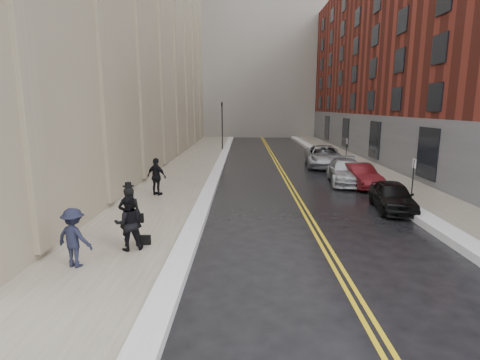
{
  "coord_description": "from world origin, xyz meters",
  "views": [
    {
      "loc": [
        -0.28,
        -9.85,
        4.68
      ],
      "look_at": [
        -0.45,
        5.82,
        1.6
      ],
      "focal_mm": 28.0,
      "sensor_mm": 36.0,
      "label": 1
    }
  ],
  "objects_px": {
    "car_maroon": "(359,175)",
    "car_silver_far": "(324,156)",
    "car_black": "(392,196)",
    "pedestrian_a": "(128,223)",
    "pedestrian_main": "(130,216)",
    "pedestrian_b": "(74,238)",
    "pedestrian_c": "(157,177)",
    "car_silver_near": "(346,171)"
  },
  "relations": [
    {
      "from": "car_silver_far",
      "to": "pedestrian_main",
      "type": "xyz_separation_m",
      "value": [
        -10.06,
        -17.83,
        0.34
      ]
    },
    {
      "from": "car_silver_near",
      "to": "pedestrian_b",
      "type": "height_order",
      "value": "pedestrian_b"
    },
    {
      "from": "car_black",
      "to": "pedestrian_main",
      "type": "distance_m",
      "value": 11.68
    },
    {
      "from": "car_silver_near",
      "to": "pedestrian_c",
      "type": "distance_m",
      "value": 11.59
    },
    {
      "from": "car_maroon",
      "to": "car_silver_near",
      "type": "bearing_deg",
      "value": 111.21
    },
    {
      "from": "car_maroon",
      "to": "car_silver_far",
      "type": "relative_size",
      "value": 0.69
    },
    {
      "from": "car_silver_far",
      "to": "pedestrian_c",
      "type": "distance_m",
      "value": 15.18
    },
    {
      "from": "car_silver_near",
      "to": "pedestrian_main",
      "type": "distance_m",
      "value": 15.1
    },
    {
      "from": "car_maroon",
      "to": "car_silver_near",
      "type": "xyz_separation_m",
      "value": [
        -0.53,
        1.03,
        0.06
      ]
    },
    {
      "from": "car_black",
      "to": "pedestrian_a",
      "type": "bearing_deg",
      "value": -145.86
    },
    {
      "from": "pedestrian_b",
      "to": "pedestrian_c",
      "type": "height_order",
      "value": "pedestrian_c"
    },
    {
      "from": "car_maroon",
      "to": "pedestrian_b",
      "type": "relative_size",
      "value": 2.36
    },
    {
      "from": "car_black",
      "to": "pedestrian_c",
      "type": "bearing_deg",
      "value": 176.01
    },
    {
      "from": "car_black",
      "to": "car_silver_far",
      "type": "xyz_separation_m",
      "value": [
        -0.48,
        12.82,
        0.16
      ]
    },
    {
      "from": "pedestrian_main",
      "to": "pedestrian_a",
      "type": "height_order",
      "value": "pedestrian_main"
    },
    {
      "from": "car_maroon",
      "to": "pedestrian_b",
      "type": "height_order",
      "value": "pedestrian_b"
    },
    {
      "from": "car_silver_far",
      "to": "car_silver_near",
      "type": "bearing_deg",
      "value": -83.84
    },
    {
      "from": "pedestrian_a",
      "to": "pedestrian_c",
      "type": "height_order",
      "value": "pedestrian_c"
    },
    {
      "from": "car_silver_far",
      "to": "pedestrian_c",
      "type": "xyz_separation_m",
      "value": [
        -10.85,
        -10.6,
        0.3
      ]
    },
    {
      "from": "car_maroon",
      "to": "pedestrian_a",
      "type": "xyz_separation_m",
      "value": [
        -10.55,
        -10.56,
        0.37
      ]
    },
    {
      "from": "pedestrian_main",
      "to": "pedestrian_b",
      "type": "bearing_deg",
      "value": 51.67
    },
    {
      "from": "pedestrian_b",
      "to": "car_black",
      "type": "bearing_deg",
      "value": -132.24
    },
    {
      "from": "pedestrian_c",
      "to": "pedestrian_b",
      "type": "bearing_deg",
      "value": 112.91
    },
    {
      "from": "car_maroon",
      "to": "car_silver_near",
      "type": "distance_m",
      "value": 1.16
    },
    {
      "from": "car_silver_far",
      "to": "pedestrian_c",
      "type": "relative_size",
      "value": 3.03
    },
    {
      "from": "car_silver_near",
      "to": "pedestrian_a",
      "type": "xyz_separation_m",
      "value": [
        -10.02,
        -11.59,
        0.31
      ]
    },
    {
      "from": "car_black",
      "to": "pedestrian_main",
      "type": "relative_size",
      "value": 1.93
    },
    {
      "from": "car_silver_near",
      "to": "pedestrian_a",
      "type": "distance_m",
      "value": 15.33
    },
    {
      "from": "car_maroon",
      "to": "pedestrian_main",
      "type": "height_order",
      "value": "pedestrian_main"
    },
    {
      "from": "car_black",
      "to": "pedestrian_main",
      "type": "bearing_deg",
      "value": -147.48
    },
    {
      "from": "pedestrian_c",
      "to": "car_black",
      "type": "bearing_deg",
      "value": -166.07
    },
    {
      "from": "car_silver_far",
      "to": "car_maroon",
      "type": "bearing_deg",
      "value": -79.86
    },
    {
      "from": "car_black",
      "to": "car_silver_far",
      "type": "relative_size",
      "value": 0.66
    },
    {
      "from": "pedestrian_main",
      "to": "pedestrian_a",
      "type": "bearing_deg",
      "value": 93.64
    },
    {
      "from": "car_maroon",
      "to": "pedestrian_c",
      "type": "height_order",
      "value": "pedestrian_c"
    },
    {
      "from": "car_black",
      "to": "pedestrian_b",
      "type": "bearing_deg",
      "value": -143.21
    },
    {
      "from": "car_silver_far",
      "to": "pedestrian_main",
      "type": "height_order",
      "value": "pedestrian_main"
    },
    {
      "from": "car_silver_near",
      "to": "pedestrian_main",
      "type": "xyz_separation_m",
      "value": [
        -10.07,
        -11.25,
        0.43
      ]
    },
    {
      "from": "pedestrian_b",
      "to": "pedestrian_c",
      "type": "bearing_deg",
      "value": -74.04
    },
    {
      "from": "car_silver_near",
      "to": "pedestrian_c",
      "type": "bearing_deg",
      "value": -152.91
    },
    {
      "from": "car_black",
      "to": "car_silver_near",
      "type": "xyz_separation_m",
      "value": [
        -0.47,
        6.23,
        0.07
      ]
    },
    {
      "from": "pedestrian_main",
      "to": "pedestrian_b",
      "type": "relative_size",
      "value": 1.16
    }
  ]
}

